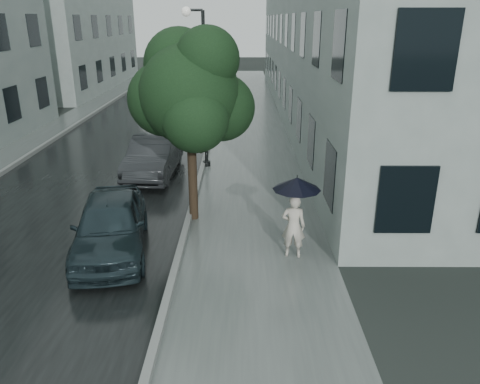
{
  "coord_description": "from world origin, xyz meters",
  "views": [
    {
      "loc": [
        -0.13,
        -7.63,
        5.18
      ],
      "look_at": [
        -0.18,
        2.74,
        1.3
      ],
      "focal_mm": 35.0,
      "sensor_mm": 36.0,
      "label": 1
    }
  ],
  "objects_px": {
    "lamp_post": "(200,80)",
    "pedestrian": "(293,226)",
    "car_far": "(154,156)",
    "car_near": "(110,225)",
    "street_tree": "(190,92)"
  },
  "relations": [
    {
      "from": "pedestrian",
      "to": "car_near",
      "type": "xyz_separation_m",
      "value": [
        -4.22,
        0.23,
        -0.07
      ]
    },
    {
      "from": "car_far",
      "to": "car_near",
      "type": "bearing_deg",
      "value": -87.97
    },
    {
      "from": "lamp_post",
      "to": "car_far",
      "type": "height_order",
      "value": "lamp_post"
    },
    {
      "from": "pedestrian",
      "to": "street_tree",
      "type": "xyz_separation_m",
      "value": [
        -2.48,
        2.26,
        2.67
      ]
    },
    {
      "from": "lamp_post",
      "to": "pedestrian",
      "type": "bearing_deg",
      "value": -74.78
    },
    {
      "from": "street_tree",
      "to": "lamp_post",
      "type": "xyz_separation_m",
      "value": [
        -0.15,
        4.73,
        -0.28
      ]
    },
    {
      "from": "pedestrian",
      "to": "car_near",
      "type": "bearing_deg",
      "value": 4.26
    },
    {
      "from": "pedestrian",
      "to": "lamp_post",
      "type": "xyz_separation_m",
      "value": [
        -2.63,
        6.99,
        2.39
      ]
    },
    {
      "from": "lamp_post",
      "to": "car_near",
      "type": "relative_size",
      "value": 1.39
    },
    {
      "from": "street_tree",
      "to": "car_near",
      "type": "xyz_separation_m",
      "value": [
        -1.73,
        -2.03,
        -2.74
      ]
    },
    {
      "from": "street_tree",
      "to": "car_near",
      "type": "relative_size",
      "value": 1.27
    },
    {
      "from": "pedestrian",
      "to": "car_far",
      "type": "relative_size",
      "value": 0.36
    },
    {
      "from": "car_far",
      "to": "lamp_post",
      "type": "bearing_deg",
      "value": 34.27
    },
    {
      "from": "car_far",
      "to": "street_tree",
      "type": "bearing_deg",
      "value": -62.88
    },
    {
      "from": "lamp_post",
      "to": "car_near",
      "type": "bearing_deg",
      "value": -108.61
    }
  ]
}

